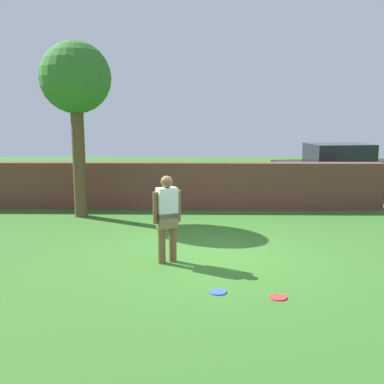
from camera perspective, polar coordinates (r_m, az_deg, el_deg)
name	(u,v)px	position (r m, az deg, el deg)	size (l,w,h in m)	color
ground_plane	(212,254)	(8.87, 2.57, -7.93)	(40.00, 40.00, 0.00)	#336623
brick_wall	(157,185)	(13.06, -4.48, 0.87)	(12.93, 0.50, 1.33)	brown
tree	(76,82)	(12.16, -14.59, 13.39)	(1.82, 1.82, 4.54)	brown
person	(167,215)	(8.19, -3.20, -2.93)	(0.49, 0.36, 1.62)	brown
car	(338,169)	(15.99, 18.06, 2.78)	(4.39, 2.36, 1.72)	black
frisbee_red	(278,297)	(7.02, 10.86, -12.98)	(0.27, 0.27, 0.02)	red
frisbee_blue	(218,292)	(7.10, 3.27, -12.54)	(0.27, 0.27, 0.02)	blue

